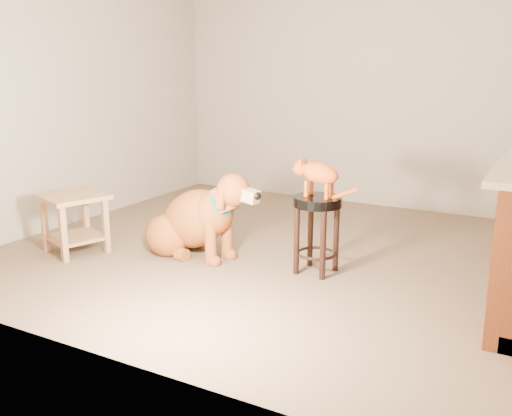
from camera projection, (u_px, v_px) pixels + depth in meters
The scene contains 6 objects.
floor at pixel (286, 254), 4.69m from camera, with size 4.50×4.00×0.01m, color brown.
room_shell at pixel (289, 42), 4.28m from camera, with size 4.54×4.04×2.62m.
padded_stool at pixel (317, 219), 4.18m from camera, with size 0.35×0.35×0.58m.
side_table at pixel (74, 214), 4.67m from camera, with size 0.60×0.60×0.49m.
golden_retriever at pixel (196, 221), 4.59m from camera, with size 1.21×0.64×0.77m.
tabby_kitten at pixel (317, 174), 4.11m from camera, with size 0.50×0.17×0.31m.
Camera 1 is at (1.94, -4.02, 1.52)m, focal length 40.00 mm.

